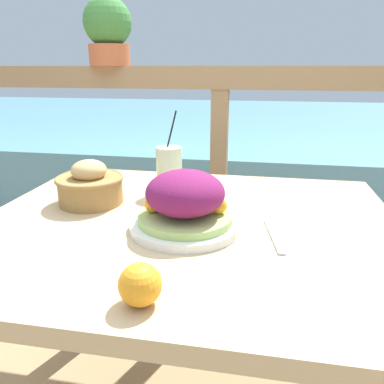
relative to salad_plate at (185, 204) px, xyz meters
The scene contains 9 objects.
patio_table 0.16m from the salad_plate, 95.88° to the left, with size 1.06×0.88×0.71m.
railing_fence 0.77m from the salad_plate, 90.38° to the left, with size 2.80×0.08×1.09m.
sea_backdrop 3.31m from the salad_plate, 90.09° to the left, with size 12.00×4.00×0.57m.
salad_plate is the anchor object (origin of this frame).
drink_glass 0.28m from the salad_plate, 111.50° to the left, with size 0.08×0.08×0.25m.
bread_basket 0.33m from the salad_plate, 156.82° to the left, with size 0.19×0.19×0.13m.
potted_plant 1.01m from the salad_plate, 121.71° to the left, with size 0.20×0.20×0.27m.
fork 0.22m from the salad_plate, ahead, with size 0.05×0.18×0.00m.
orange_near_basket 0.31m from the salad_plate, 92.45° to the right, with size 0.07×0.07×0.07m.
Camera 1 is at (0.17, -0.86, 1.08)m, focal length 35.00 mm.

